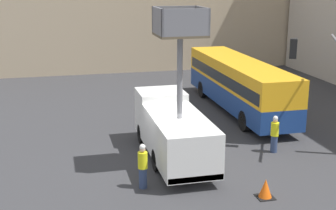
{
  "coord_description": "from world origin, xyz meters",
  "views": [
    {
      "loc": [
        -4.46,
        -19.12,
        8.06
      ],
      "look_at": [
        0.46,
        1.24,
        2.3
      ],
      "focal_mm": 50.0,
      "sensor_mm": 36.0,
      "label": 1
    }
  ],
  "objects": [
    {
      "name": "road_worker_directing",
      "position": [
        5.33,
        -0.02,
        0.9
      ],
      "size": [
        0.38,
        0.38,
        1.8
      ],
      "rotation": [
        0.0,
        0.0,
        5.16
      ],
      "color": "navy",
      "rests_on": "ground_plane"
    },
    {
      "name": "building_backdrop_far",
      "position": [
        0.0,
        25.52,
        5.68
      ],
      "size": [
        44.0,
        10.0,
        11.36
      ],
      "color": "tan",
      "rests_on": "ground_plane"
    },
    {
      "name": "road_worker_near_truck",
      "position": [
        -1.43,
        -2.4,
        0.92
      ],
      "size": [
        0.38,
        0.38,
        1.83
      ],
      "rotation": [
        0.0,
        0.0,
        2.22
      ],
      "color": "navy",
      "rests_on": "ground_plane"
    },
    {
      "name": "ground_plane",
      "position": [
        0.0,
        0.0,
        0.0
      ],
      "size": [
        120.0,
        120.0,
        0.0
      ],
      "primitive_type": "plane",
      "color": "#333335"
    },
    {
      "name": "traffic_cone_mid_road",
      "position": [
        2.89,
        -4.32,
        0.35
      ],
      "size": [
        0.65,
        0.65,
        0.74
      ],
      "color": "black",
      "rests_on": "ground_plane"
    },
    {
      "name": "utility_truck",
      "position": [
        0.46,
        0.34,
        1.53
      ],
      "size": [
        2.28,
        7.19,
        6.89
      ],
      "color": "silver",
      "rests_on": "ground_plane"
    },
    {
      "name": "city_bus",
      "position": [
        6.3,
        7.04,
        1.87
      ],
      "size": [
        2.51,
        12.1,
        3.15
      ],
      "rotation": [
        0.0,
        0.0,
        1.86
      ],
      "color": "navy",
      "rests_on": "ground_plane"
    }
  ]
}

